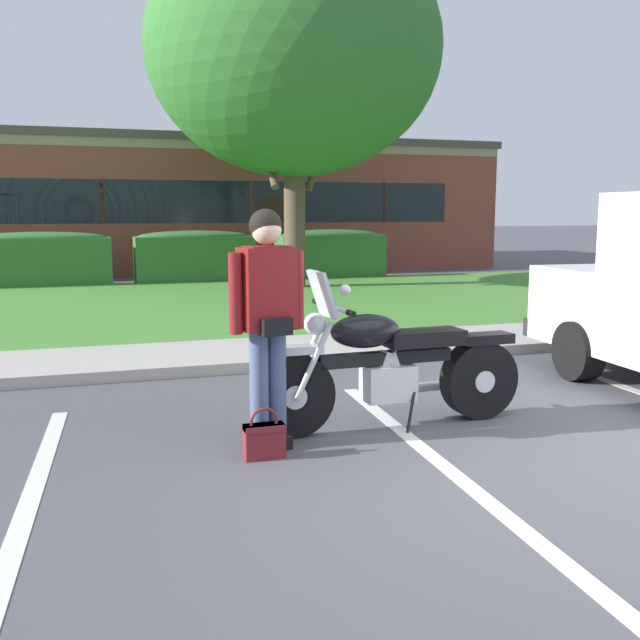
# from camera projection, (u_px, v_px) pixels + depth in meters

# --- Properties ---
(ground_plane) EXTENTS (140.00, 140.00, 0.00)m
(ground_plane) POSITION_uv_depth(u_px,v_px,m) (491.00, 474.00, 4.73)
(ground_plane) COLOR #4C4C51
(curb_strip) EXTENTS (60.00, 0.20, 0.12)m
(curb_strip) POSITION_uv_depth(u_px,v_px,m) (323.00, 361.00, 8.00)
(curb_strip) COLOR #ADA89E
(curb_strip) RESTS_ON ground
(concrete_walk) EXTENTS (60.00, 1.50, 0.08)m
(concrete_walk) POSITION_uv_depth(u_px,v_px,m) (300.00, 349.00, 8.80)
(concrete_walk) COLOR #ADA89E
(concrete_walk) RESTS_ON ground
(grass_lawn) EXTENTS (60.00, 8.12, 0.06)m
(grass_lawn) POSITION_uv_depth(u_px,v_px,m) (225.00, 303.00, 13.32)
(grass_lawn) COLOR #478433
(grass_lawn) RESTS_ON ground
(stall_stripe_0) EXTENTS (0.40, 4.40, 0.01)m
(stall_stripe_0) POSITION_uv_depth(u_px,v_px,m) (24.00, 517.00, 4.04)
(stall_stripe_0) COLOR silver
(stall_stripe_0) RESTS_ON ground
(stall_stripe_1) EXTENTS (0.40, 4.40, 0.01)m
(stall_stripe_1) POSITION_uv_depth(u_px,v_px,m) (445.00, 467.00, 4.85)
(stall_stripe_1) COLOR silver
(stall_stripe_1) RESTS_ON ground
(motorcycle) EXTENTS (2.24, 0.82, 1.26)m
(motorcycle) POSITION_uv_depth(u_px,v_px,m) (400.00, 365.00, 5.72)
(motorcycle) COLOR black
(motorcycle) RESTS_ON ground
(rider_person) EXTENTS (0.56, 0.35, 1.70)m
(rider_person) POSITION_uv_depth(u_px,v_px,m) (267.00, 311.00, 5.12)
(rider_person) COLOR black
(rider_person) RESTS_ON ground
(handbag) EXTENTS (0.28, 0.13, 0.36)m
(handbag) POSITION_uv_depth(u_px,v_px,m) (264.00, 438.00, 5.01)
(handbag) COLOR maroon
(handbag) RESTS_ON ground
(shade_tree) EXTENTS (6.18, 6.18, 7.67)m
(shade_tree) POSITION_uv_depth(u_px,v_px,m) (294.00, 50.00, 15.21)
(shade_tree) COLOR brown
(shade_tree) RESTS_ON ground
(hedge_center_left) EXTENTS (3.00, 0.90, 1.24)m
(hedge_center_left) POSITION_uv_depth(u_px,v_px,m) (41.00, 258.00, 16.23)
(hedge_center_left) COLOR #336B2D
(hedge_center_left) RESTS_ON ground
(hedge_center_right) EXTENTS (2.77, 0.90, 1.24)m
(hedge_center_right) POSITION_uv_depth(u_px,v_px,m) (195.00, 255.00, 17.28)
(hedge_center_right) COLOR #336B2D
(hedge_center_right) RESTS_ON ground
(hedge_right) EXTENTS (2.68, 0.90, 1.24)m
(hedge_right) POSITION_uv_depth(u_px,v_px,m) (330.00, 253.00, 18.33)
(hedge_right) COLOR #336B2D
(hedge_right) RESTS_ON ground
(brick_building) EXTENTS (22.71, 8.87, 3.71)m
(brick_building) POSITION_uv_depth(u_px,v_px,m) (98.00, 206.00, 22.33)
(brick_building) COLOR brown
(brick_building) RESTS_ON ground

